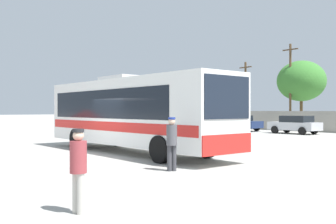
{
  "coord_description": "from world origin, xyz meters",
  "views": [
    {
      "loc": [
        14.81,
        -8.82,
        2.0
      ],
      "look_at": [
        -0.09,
        4.24,
        1.89
      ],
      "focal_mm": 41.57,
      "sensor_mm": 36.0,
      "label": 1
    }
  ],
  "objects_px": {
    "passenger_waiting_on_apron": "(78,165)",
    "utility_pole_far": "(245,93)",
    "coach_bus_white_red": "(131,111)",
    "utility_pole_near": "(290,85)",
    "roadside_tree_left": "(216,90)",
    "roadside_tree_midleft": "(301,81)",
    "attendant_by_bus_door": "(172,140)",
    "parked_car_second_silver": "(295,124)",
    "parked_car_leftmost_dark_blue": "(239,123)"
  },
  "relations": [
    {
      "from": "passenger_waiting_on_apron",
      "to": "utility_pole_far",
      "type": "xyz_separation_m",
      "value": [
        -21.0,
        32.56,
        3.0
      ]
    },
    {
      "from": "coach_bus_white_red",
      "to": "utility_pole_near",
      "type": "height_order",
      "value": "utility_pole_near"
    },
    {
      "from": "roadside_tree_left",
      "to": "roadside_tree_midleft",
      "type": "xyz_separation_m",
      "value": [
        11.0,
        1.61,
        0.58
      ]
    },
    {
      "from": "attendant_by_bus_door",
      "to": "parked_car_second_silver",
      "type": "relative_size",
      "value": 0.42
    },
    {
      "from": "parked_car_leftmost_dark_blue",
      "to": "parked_car_second_silver",
      "type": "bearing_deg",
      "value": -0.9
    },
    {
      "from": "roadside_tree_left",
      "to": "parked_car_second_silver",
      "type": "bearing_deg",
      "value": -26.37
    },
    {
      "from": "parked_car_second_silver",
      "to": "parked_car_leftmost_dark_blue",
      "type": "bearing_deg",
      "value": 179.1
    },
    {
      "from": "coach_bus_white_red",
      "to": "parked_car_second_silver",
      "type": "height_order",
      "value": "coach_bus_white_red"
    },
    {
      "from": "coach_bus_white_red",
      "to": "attendant_by_bus_door",
      "type": "height_order",
      "value": "coach_bus_white_red"
    },
    {
      "from": "coach_bus_white_red",
      "to": "attendant_by_bus_door",
      "type": "distance_m",
      "value": 5.92
    },
    {
      "from": "utility_pole_far",
      "to": "attendant_by_bus_door",
      "type": "bearing_deg",
      "value": -56.59
    },
    {
      "from": "attendant_by_bus_door",
      "to": "roadside_tree_midleft",
      "type": "bearing_deg",
      "value": 112.87
    },
    {
      "from": "attendant_by_bus_door",
      "to": "roadside_tree_left",
      "type": "distance_m",
      "value": 37.57
    },
    {
      "from": "parked_car_second_silver",
      "to": "roadside_tree_midleft",
      "type": "bearing_deg",
      "value": 117.09
    },
    {
      "from": "utility_pole_near",
      "to": "roadside_tree_midleft",
      "type": "xyz_separation_m",
      "value": [
        0.17,
        1.92,
        0.46
      ]
    },
    {
      "from": "utility_pole_far",
      "to": "roadside_tree_midleft",
      "type": "distance_m",
      "value": 6.21
    },
    {
      "from": "attendant_by_bus_door",
      "to": "roadside_tree_midleft",
      "type": "relative_size",
      "value": 0.24
    },
    {
      "from": "coach_bus_white_red",
      "to": "roadside_tree_midleft",
      "type": "xyz_separation_m",
      "value": [
        -7.43,
        28.19,
        3.22
      ]
    },
    {
      "from": "coach_bus_white_red",
      "to": "roadside_tree_left",
      "type": "xyz_separation_m",
      "value": [
        -18.43,
        26.59,
        2.64
      ]
    },
    {
      "from": "passenger_waiting_on_apron",
      "to": "utility_pole_far",
      "type": "height_order",
      "value": "utility_pole_far"
    },
    {
      "from": "attendant_by_bus_door",
      "to": "roadside_tree_left",
      "type": "height_order",
      "value": "roadside_tree_left"
    },
    {
      "from": "parked_car_second_silver",
      "to": "roadside_tree_midleft",
      "type": "xyz_separation_m",
      "value": [
        -4.84,
        9.46,
        4.36
      ]
    },
    {
      "from": "utility_pole_far",
      "to": "roadside_tree_midleft",
      "type": "bearing_deg",
      "value": 26.28
    },
    {
      "from": "parked_car_leftmost_dark_blue",
      "to": "roadside_tree_left",
      "type": "height_order",
      "value": "roadside_tree_left"
    },
    {
      "from": "parked_car_second_silver",
      "to": "roadside_tree_left",
      "type": "relative_size",
      "value": 0.63
    },
    {
      "from": "coach_bus_white_red",
      "to": "utility_pole_far",
      "type": "distance_m",
      "value": 28.64
    },
    {
      "from": "roadside_tree_left",
      "to": "parked_car_leftmost_dark_blue",
      "type": "bearing_deg",
      "value": -38.0
    },
    {
      "from": "passenger_waiting_on_apron",
      "to": "roadside_tree_midleft",
      "type": "xyz_separation_m",
      "value": [
        -15.54,
        35.26,
        4.22
      ]
    },
    {
      "from": "coach_bus_white_red",
      "to": "utility_pole_far",
      "type": "relative_size",
      "value": 1.58
    },
    {
      "from": "attendant_by_bus_door",
      "to": "parked_car_leftmost_dark_blue",
      "type": "height_order",
      "value": "attendant_by_bus_door"
    },
    {
      "from": "parked_car_leftmost_dark_blue",
      "to": "roadside_tree_midleft",
      "type": "distance_m",
      "value": 10.39
    },
    {
      "from": "coach_bus_white_red",
      "to": "passenger_waiting_on_apron",
      "type": "xyz_separation_m",
      "value": [
        8.1,
        -7.06,
        -1.0
      ]
    },
    {
      "from": "parked_car_leftmost_dark_blue",
      "to": "roadside_tree_left",
      "type": "bearing_deg",
      "value": 142.0
    },
    {
      "from": "parked_car_leftmost_dark_blue",
      "to": "utility_pole_near",
      "type": "distance_m",
      "value": 8.45
    },
    {
      "from": "attendant_by_bus_door",
      "to": "parked_car_second_silver",
      "type": "xyz_separation_m",
      "value": [
        -8.0,
        20.97,
        -0.2
      ]
    },
    {
      "from": "parked_car_leftmost_dark_blue",
      "to": "utility_pole_near",
      "type": "relative_size",
      "value": 0.46
    },
    {
      "from": "parked_car_second_silver",
      "to": "utility_pole_near",
      "type": "distance_m",
      "value": 9.85
    },
    {
      "from": "utility_pole_far",
      "to": "roadside_tree_left",
      "type": "relative_size",
      "value": 1.13
    },
    {
      "from": "parked_car_leftmost_dark_blue",
      "to": "utility_pole_far",
      "type": "xyz_separation_m",
      "value": [
        -4.39,
        6.67,
        3.15
      ]
    },
    {
      "from": "utility_pole_far",
      "to": "roadside_tree_midleft",
      "type": "xyz_separation_m",
      "value": [
        5.46,
        2.7,
        1.22
      ]
    },
    {
      "from": "attendant_by_bus_door",
      "to": "utility_pole_far",
      "type": "distance_m",
      "value": 33.35
    },
    {
      "from": "attendant_by_bus_door",
      "to": "roadside_tree_left",
      "type": "relative_size",
      "value": 0.26
    },
    {
      "from": "attendant_by_bus_door",
      "to": "coach_bus_white_red",
      "type": "bearing_deg",
      "value": 157.49
    },
    {
      "from": "attendant_by_bus_door",
      "to": "passenger_waiting_on_apron",
      "type": "bearing_deg",
      "value": -60.75
    },
    {
      "from": "attendant_by_bus_door",
      "to": "utility_pole_far",
      "type": "height_order",
      "value": "utility_pole_far"
    },
    {
      "from": "utility_pole_far",
      "to": "roadside_tree_left",
      "type": "height_order",
      "value": "utility_pole_far"
    },
    {
      "from": "utility_pole_far",
      "to": "roadside_tree_left",
      "type": "bearing_deg",
      "value": 168.85
    },
    {
      "from": "utility_pole_far",
      "to": "roadside_tree_left",
      "type": "xyz_separation_m",
      "value": [
        -5.54,
        1.09,
        0.64
      ]
    },
    {
      "from": "roadside_tree_midleft",
      "to": "passenger_waiting_on_apron",
      "type": "bearing_deg",
      "value": -66.22
    },
    {
      "from": "parked_car_second_silver",
      "to": "utility_pole_far",
      "type": "height_order",
      "value": "utility_pole_far"
    }
  ]
}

